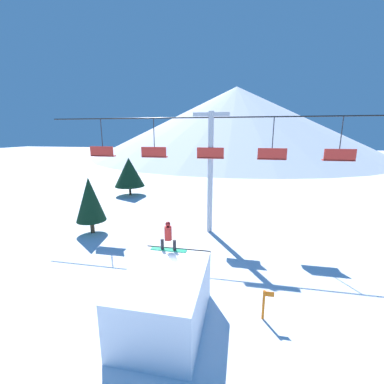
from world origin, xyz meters
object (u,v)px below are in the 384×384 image
Objects in this scene: trail_marker at (264,304)px; snow_ramp at (165,299)px; snowboarder at (168,236)px; pine_tree_near at (90,199)px.

snow_ramp is at bearing -164.62° from trail_marker.
snow_ramp reaches higher than trail_marker.
trail_marker is (3.58, 0.98, -0.39)m from snow_ramp.
pine_tree_near is at bearing 141.58° from snowboarder.
snowboarder is at bearing 101.60° from snow_ramp.
pine_tree_near is at bearing 135.38° from snow_ramp.
snowboarder reaches higher than snow_ramp.
snowboarder is at bearing 168.49° from trail_marker.
trail_marker is at bearing -11.51° from snowboarder.
snow_ramp is 3.73m from trail_marker.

